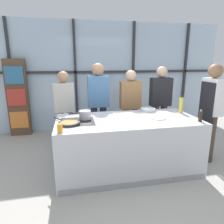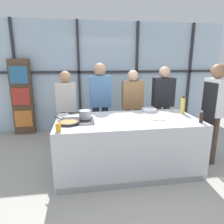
# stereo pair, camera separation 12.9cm
# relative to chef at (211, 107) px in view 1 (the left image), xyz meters

# --- Properties ---
(ground_plane) EXTENTS (18.00, 18.00, 0.00)m
(ground_plane) POSITION_rel_chef_xyz_m (-1.55, -0.05, -1.02)
(ground_plane) COLOR #ADA89E
(back_window_wall) EXTENTS (6.40, 0.10, 2.80)m
(back_window_wall) POSITION_rel_chef_xyz_m (-1.55, 2.26, 0.39)
(back_window_wall) COLOR silver
(back_window_wall) RESTS_ON ground_plane
(bookshelf) EXTENTS (0.49, 0.19, 1.87)m
(bookshelf) POSITION_rel_chef_xyz_m (-3.73, 2.07, -0.08)
(bookshelf) COLOR brown
(bookshelf) RESTS_ON ground_plane
(demo_island) EXTENTS (2.30, 1.10, 0.90)m
(demo_island) POSITION_rel_chef_xyz_m (-1.55, -0.06, -0.57)
(demo_island) COLOR silver
(demo_island) RESTS_ON ground_plane
(chef) EXTENTS (0.25, 0.43, 1.77)m
(chef) POSITION_rel_chef_xyz_m (0.00, 0.00, 0.00)
(chef) COLOR #47382D
(chef) RESTS_ON ground_plane
(spectator_far_left) EXTENTS (0.40, 0.23, 1.62)m
(spectator_far_left) POSITION_rel_chef_xyz_m (-2.58, 0.98, -0.08)
(spectator_far_left) COLOR black
(spectator_far_left) RESTS_ON ground_plane
(spectator_center_left) EXTENTS (0.43, 0.25, 1.78)m
(spectator_center_left) POSITION_rel_chef_xyz_m (-1.89, 0.98, 0.00)
(spectator_center_left) COLOR #232838
(spectator_center_left) RESTS_ON ground_plane
(spectator_center_right) EXTENTS (0.44, 0.23, 1.63)m
(spectator_center_right) POSITION_rel_chef_xyz_m (-1.21, 0.98, -0.09)
(spectator_center_right) COLOR black
(spectator_center_right) RESTS_ON ground_plane
(spectator_far_right) EXTENTS (0.46, 0.24, 1.70)m
(spectator_far_right) POSITION_rel_chef_xyz_m (-0.52, 0.98, -0.05)
(spectator_far_right) COLOR #47382D
(spectator_far_right) RESTS_ON ground_plane
(frying_pan) EXTENTS (0.41, 0.50, 0.04)m
(frying_pan) POSITION_rel_chef_xyz_m (-2.49, -0.17, -0.10)
(frying_pan) COLOR #232326
(frying_pan) RESTS_ON demo_island
(saucepan) EXTENTS (0.36, 0.20, 0.14)m
(saucepan) POSITION_rel_chef_xyz_m (-2.24, 0.07, -0.05)
(saucepan) COLOR silver
(saucepan) RESTS_ON demo_island
(white_plate) EXTENTS (0.27, 0.27, 0.01)m
(white_plate) POSITION_rel_chef_xyz_m (-1.06, -0.13, -0.11)
(white_plate) COLOR white
(white_plate) RESTS_ON demo_island
(mixing_bowl) EXTENTS (0.28, 0.28, 0.06)m
(mixing_bowl) POSITION_rel_chef_xyz_m (-1.05, 0.36, -0.09)
(mixing_bowl) COLOR silver
(mixing_bowl) RESTS_ON demo_island
(oil_bottle) EXTENTS (0.08, 0.08, 0.31)m
(oil_bottle) POSITION_rel_chef_xyz_m (-0.50, 0.14, 0.03)
(oil_bottle) COLOR #E0CC4C
(oil_bottle) RESTS_ON demo_island
(pepper_grinder) EXTENTS (0.05, 0.05, 0.19)m
(pepper_grinder) POSITION_rel_chef_xyz_m (-0.49, -0.42, -0.03)
(pepper_grinder) COLOR #332319
(pepper_grinder) RESTS_ON demo_island
(juice_glass_near) EXTENTS (0.07, 0.07, 0.12)m
(juice_glass_near) POSITION_rel_chef_xyz_m (-2.60, -0.50, -0.06)
(juice_glass_near) COLOR orange
(juice_glass_near) RESTS_ON demo_island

